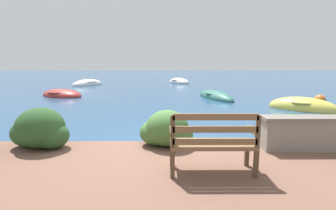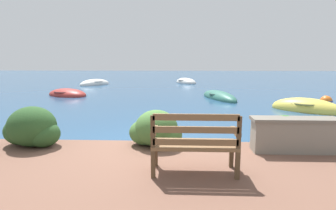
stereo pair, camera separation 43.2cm
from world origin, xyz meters
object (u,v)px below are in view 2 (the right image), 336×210
Objects in this scene: rowboat_nearest at (306,109)px; mooring_buoy at (326,101)px; park_bench at (195,142)px; rowboat_distant at (186,82)px; rowboat_far at (67,94)px; rowboat_mid at (219,97)px; rowboat_outer at (95,84)px.

mooring_buoy is at bearing -96.00° from rowboat_nearest.
rowboat_distant is (0.34, 17.51, -0.64)m from park_bench.
rowboat_far is 10.02m from rowboat_distant.
rowboat_distant is 4.79× the size of mooring_buoy.
mooring_buoy is (1.71, 1.82, 0.01)m from rowboat_nearest.
park_bench is at bearing 148.42° from rowboat_distant.
park_bench is 0.49× the size of rowboat_nearest.
rowboat_nearest reaches higher than rowboat_distant.
rowboat_far is at bearing 109.56° from rowboat_distant.
rowboat_mid is (1.74, 9.10, -0.65)m from park_bench.
park_bench is 9.29m from rowboat_mid.
rowboat_far reaches higher than mooring_buoy.
rowboat_nearest is 0.94× the size of rowboat_far.
rowboat_nearest is at bearing 169.45° from rowboat_distant.
rowboat_distant is at bearing 121.35° from mooring_buoy.
park_bench is at bearing -120.96° from rowboat_outer.
park_bench reaches higher than rowboat_nearest.
park_bench is 17.08m from rowboat_outer.
rowboat_far is 5.09× the size of mooring_buoy.
rowboat_distant is (-4.14, 11.42, -0.01)m from rowboat_nearest.
rowboat_outer is at bearing -147.01° from rowboat_mid.
rowboat_mid is 5.89× the size of mooring_buoy.
rowboat_mid is 8.52m from rowboat_distant.
rowboat_far is 12.43m from mooring_buoy.
rowboat_far is 1.02× the size of rowboat_outer.
rowboat_far is (-6.10, 9.83, -0.64)m from park_bench.
rowboat_outer is 1.04× the size of rowboat_distant.
rowboat_far is 1.06× the size of rowboat_distant.
rowboat_far is at bearing 120.52° from park_bench.
rowboat_outer is at bearing 111.20° from park_bench.
park_bench is 11.58m from rowboat_far.
mooring_buoy is at bearing -179.13° from rowboat_distant.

